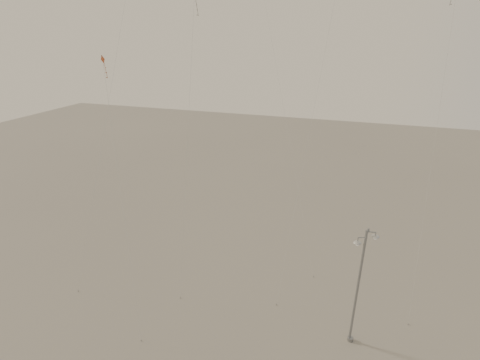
% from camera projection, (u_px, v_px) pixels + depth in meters
% --- Properties ---
extents(ground, '(160.00, 160.00, 0.00)m').
position_uv_depth(ground, '(218.00, 341.00, 28.26)').
color(ground, gray).
rests_on(ground, ground).
extents(street_lamp, '(1.59, 0.76, 9.67)m').
position_uv_depth(street_lamp, '(358.00, 285.00, 26.43)').
color(street_lamp, gray).
rests_on(street_lamp, ground).
extents(kite_1, '(0.62, 5.11, 24.71)m').
position_uv_depth(kite_1, '(191.00, 83.00, 29.17)').
color(kite_1, '#352E2C').
rests_on(kite_1, ground).
extents(kite_3, '(4.77, 5.79, 20.22)m').
position_uv_depth(kite_3, '(114.00, 140.00, 27.47)').
color(kite_3, '#983716').
rests_on(kite_3, ground).
extents(kite_4, '(0.59, 5.74, 25.46)m').
position_uv_depth(kite_4, '(444.00, 76.00, 26.54)').
color(kite_4, '#352E2C').
rests_on(kite_4, ground).
extents(kite_5, '(10.78, 12.87, 33.15)m').
position_uv_depth(kite_5, '(266.00, 11.00, 37.14)').
color(kite_5, '#903718').
rests_on(kite_5, ground).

